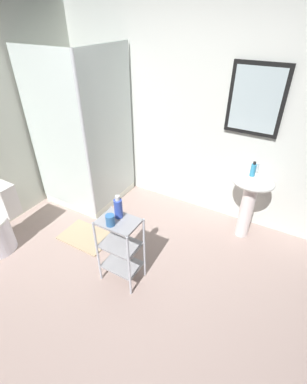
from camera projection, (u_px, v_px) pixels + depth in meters
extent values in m
cube|color=#A88E85|center=(109.00, 299.00, 2.63)|extent=(4.20, 4.20, 0.02)
cube|color=silver|center=(195.00, 114.00, 3.27)|extent=(4.20, 0.10, 2.50)
cube|color=black|center=(256.00, 100.00, 2.79)|extent=(0.56, 0.03, 0.72)
cube|color=silver|center=(256.00, 100.00, 2.78)|extent=(0.48, 0.01, 0.64)
cube|color=white|center=(92.00, 190.00, 4.08)|extent=(0.90, 0.90, 0.10)
cube|color=silver|center=(56.00, 137.00, 3.20)|extent=(0.90, 0.02, 1.90)
cube|color=silver|center=(111.00, 132.00, 3.34)|extent=(0.02, 0.90, 1.90)
cylinder|color=silver|center=(86.00, 145.00, 3.02)|extent=(0.04, 0.04, 1.90)
cylinder|color=silver|center=(92.00, 187.00, 4.05)|extent=(0.08, 0.08, 0.00)
cylinder|color=white|center=(246.00, 212.00, 3.19)|extent=(0.15, 0.15, 0.68)
ellipsoid|color=white|center=(253.00, 182.00, 2.96)|extent=(0.46, 0.37, 0.13)
cylinder|color=silver|center=(258.00, 168.00, 2.98)|extent=(0.03, 0.03, 0.10)
cube|color=white|center=(2.00, 198.00, 3.00)|extent=(0.35, 0.17, 0.36)
cylinder|color=silver|center=(98.00, 253.00, 2.61)|extent=(0.02, 0.02, 0.74)
cylinder|color=silver|center=(129.00, 267.00, 2.46)|extent=(0.02, 0.02, 0.74)
cylinder|color=silver|center=(114.00, 236.00, 2.80)|extent=(0.02, 0.02, 0.74)
cylinder|color=silver|center=(144.00, 249.00, 2.65)|extent=(0.02, 0.02, 0.74)
cube|color=#99999E|center=(122.00, 264.00, 2.74)|extent=(0.36, 0.26, 0.02)
cube|color=#99999E|center=(121.00, 245.00, 2.59)|extent=(0.36, 0.26, 0.02)
cube|color=#99999E|center=(118.00, 222.00, 2.43)|extent=(0.36, 0.26, 0.02)
cylinder|color=#389ED1|center=(253.00, 170.00, 2.90)|extent=(0.05, 0.05, 0.14)
cylinder|color=black|center=(255.00, 163.00, 2.86)|extent=(0.03, 0.03, 0.03)
cylinder|color=#3550BE|center=(118.00, 209.00, 2.42)|extent=(0.07, 0.07, 0.18)
cylinder|color=white|center=(117.00, 198.00, 2.36)|extent=(0.04, 0.04, 0.04)
cylinder|color=#3870B2|center=(110.00, 220.00, 2.35)|extent=(0.08, 0.08, 0.10)
cube|color=tan|center=(86.00, 237.00, 3.32)|extent=(0.60, 0.40, 0.02)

